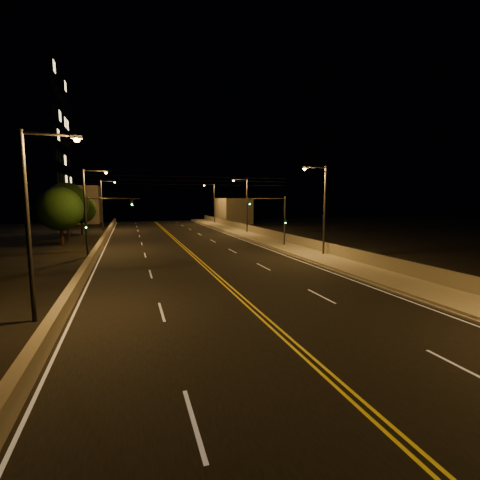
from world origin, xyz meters
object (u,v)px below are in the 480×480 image
object	(u,v)px
streetlight_1	(322,205)
traffic_signal_left	(98,218)
streetlight_2	(245,202)
streetlight_6	(103,202)
traffic_signal_right	(276,215)
tree_0	(60,209)
tree_2	(81,209)
tree_1	(67,203)
streetlight_4	(34,212)
streetlight_5	(88,204)
streetlight_3	(213,201)

from	to	relation	value
streetlight_1	traffic_signal_left	distance (m)	21.52
streetlight_2	streetlight_6	bearing A→B (deg)	151.02
streetlight_2	traffic_signal_right	distance (m)	15.70
streetlight_1	tree_0	distance (m)	29.92
streetlight_2	tree_2	size ratio (longest dim) A/B	1.38
tree_2	tree_0	bearing A→B (deg)	-91.74
streetlight_6	tree_1	size ratio (longest dim) A/B	1.11
tree_0	tree_2	size ratio (longest dim) A/B	1.10
streetlight_4	tree_2	bearing A→B (deg)	94.27
streetlight_5	traffic_signal_left	size ratio (longest dim) A/B	1.49
streetlight_6	streetlight_2	bearing A→B (deg)	-28.98
streetlight_4	streetlight_5	xyz separation A→B (m)	(0.00, 21.81, 0.00)
streetlight_5	streetlight_6	world-z (taller)	same
streetlight_3	streetlight_4	world-z (taller)	same
streetlight_4	streetlight_3	bearing A→B (deg)	68.99
streetlight_1	streetlight_5	world-z (taller)	same
streetlight_3	tree_0	distance (m)	37.58
tree_0	tree_2	world-z (taller)	tree_0
streetlight_1	streetlight_5	bearing A→B (deg)	153.90
streetlight_2	streetlight_3	size ratio (longest dim) A/B	1.00
streetlight_3	streetlight_5	world-z (taller)	same
traffic_signal_left	streetlight_6	bearing A→B (deg)	92.39
tree_1	tree_0	bearing A→B (deg)	-86.74
tree_1	streetlight_6	bearing A→B (deg)	69.49
streetlight_3	streetlight_5	distance (m)	40.13
streetlight_3	streetlight_1	bearing A→B (deg)	-90.00
streetlight_5	tree_0	bearing A→B (deg)	121.42
streetlight_3	traffic_signal_right	world-z (taller)	streetlight_3
streetlight_2	streetlight_4	bearing A→B (deg)	-122.21
streetlight_4	tree_2	size ratio (longest dim) A/B	1.38
streetlight_4	traffic_signal_left	world-z (taller)	streetlight_4
tree_1	tree_2	size ratio (longest dim) A/B	1.24
traffic_signal_left	streetlight_3	bearing A→B (deg)	61.49
tree_1	streetlight_3	bearing A→B (deg)	39.08
streetlight_1	tree_2	xyz separation A→B (m)	(-24.57, 31.05, -1.06)
streetlight_4	tree_1	world-z (taller)	streetlight_4
streetlight_4	traffic_signal_left	bearing A→B (deg)	86.45
streetlight_1	streetlight_4	xyz separation A→B (m)	(-21.41, -11.32, 0.00)
streetlight_2	streetlight_3	xyz separation A→B (m)	(0.00, 21.75, 0.00)
streetlight_3	streetlight_2	bearing A→B (deg)	-90.00
streetlight_5	tree_0	distance (m)	6.95
streetlight_5	streetlight_4	bearing A→B (deg)	-90.00
streetlight_1	streetlight_4	world-z (taller)	same
streetlight_4	streetlight_6	world-z (taller)	same
traffic_signal_right	streetlight_5	bearing A→B (deg)	170.34
streetlight_6	tree_2	bearing A→B (deg)	-132.17
tree_2	streetlight_2	bearing A→B (deg)	-18.81
traffic_signal_right	tree_1	distance (m)	29.16
traffic_signal_right	traffic_signal_left	size ratio (longest dim) A/B	1.00
streetlight_6	traffic_signal_left	bearing A→B (deg)	-87.61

